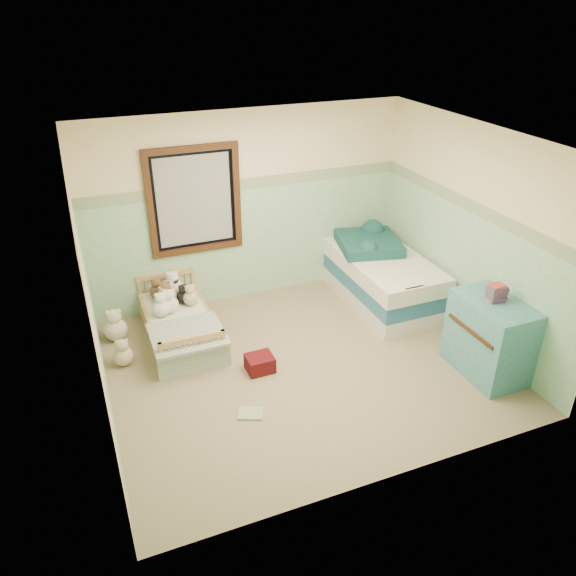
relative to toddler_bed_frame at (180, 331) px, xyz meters
name	(u,v)px	position (x,y,z in m)	size (l,w,h in m)	color
floor	(302,365)	(1.15, -1.05, -0.11)	(4.20, 3.60, 0.02)	gray
ceiling	(306,141)	(1.15, -1.05, 2.41)	(4.20, 3.60, 0.02)	white
wall_back	(248,208)	(1.15, 0.75, 1.15)	(4.20, 0.04, 2.50)	beige
wall_front	(398,361)	(1.15, -2.85, 1.15)	(4.20, 0.04, 2.50)	beige
wall_left	(89,303)	(-0.95, -1.05, 1.15)	(0.04, 3.60, 2.50)	beige
wall_right	(472,235)	(3.25, -1.05, 1.15)	(0.04, 3.60, 2.50)	beige
wainscot_mint	(250,244)	(1.15, 0.74, 0.65)	(4.20, 0.01, 1.50)	#79B384
border_strip	(248,184)	(1.15, 0.74, 1.48)	(4.20, 0.01, 0.15)	#55765D
window_frame	(195,201)	(0.45, 0.71, 1.35)	(1.16, 0.06, 1.36)	#351A0F
window_blinds	(194,201)	(0.45, 0.72, 1.35)	(0.92, 0.01, 1.12)	#BABAB4
toddler_bed_frame	(180,331)	(0.00, 0.00, 0.00)	(0.75, 1.50, 0.19)	#A87045
toddler_mattress	(179,320)	(0.00, 0.00, 0.16)	(0.68, 1.43, 0.12)	silver
patchwork_quilt	(187,334)	(0.00, -0.47, 0.23)	(0.81, 0.75, 0.03)	#607CB1
plush_bed_brown	(158,292)	(-0.15, 0.50, 0.31)	(0.20, 0.20, 0.20)	brown
plush_bed_white	(173,288)	(0.05, 0.50, 0.33)	(0.23, 0.23, 0.23)	silver
plush_bed_tan	(165,299)	(-0.10, 0.28, 0.31)	(0.19, 0.19, 0.19)	#D0B190
plush_bed_dark	(184,297)	(0.13, 0.28, 0.30)	(0.17, 0.17, 0.17)	black
plush_floor_cream	(116,330)	(-0.72, 0.25, 0.04)	(0.28, 0.28, 0.28)	beige
plush_floor_tan	(123,356)	(-0.71, -0.31, 0.01)	(0.22, 0.22, 0.22)	#D0B190
twin_bed_frame	(380,293)	(2.70, -0.09, 0.01)	(0.91, 1.82, 0.22)	white
twin_boxspring	(381,279)	(2.70, -0.09, 0.23)	(0.91, 1.82, 0.22)	navy
twin_mattress	(382,264)	(2.70, -0.09, 0.45)	(0.95, 1.85, 0.22)	white
teal_blanket	(369,243)	(2.65, 0.21, 0.63)	(0.77, 0.82, 0.14)	#0D3C37
dresser	(490,337)	(2.97, -1.91, 0.34)	(0.55, 0.88, 0.88)	teal
book_stack	(496,293)	(2.97, -1.88, 0.87)	(0.17, 0.13, 0.17)	brown
red_pillow	(260,363)	(0.67, -0.98, 0.00)	(0.29, 0.26, 0.18)	maroon
floor_book	(251,413)	(0.35, -1.63, -0.08)	(0.25, 0.19, 0.02)	gold
extra_plush_0	(170,305)	(-0.07, 0.11, 0.32)	(0.21, 0.21, 0.21)	silver
extra_plush_1	(170,295)	(-0.03, 0.37, 0.32)	(0.20, 0.20, 0.20)	#D0B190
extra_plush_2	(166,297)	(-0.08, 0.30, 0.32)	(0.22, 0.22, 0.22)	brown
extra_plush_3	(174,290)	(0.06, 0.49, 0.31)	(0.19, 0.19, 0.19)	black
extra_plush_4	(162,308)	(-0.18, 0.07, 0.32)	(0.21, 0.21, 0.21)	silver
extra_plush_5	(191,298)	(0.20, 0.20, 0.31)	(0.19, 0.19, 0.19)	#D0B190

